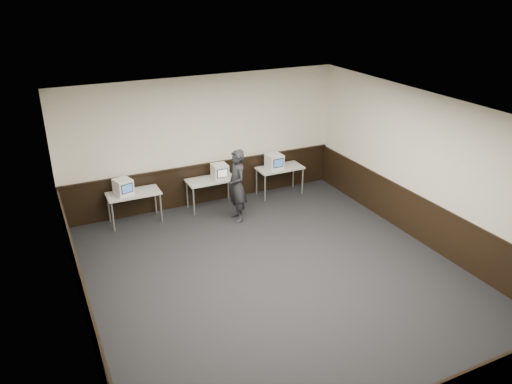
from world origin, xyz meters
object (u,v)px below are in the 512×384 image
(desk_center, at_px, (211,182))
(emac_left, at_px, (123,187))
(desk_left, at_px, (134,195))
(desk_right, at_px, (280,170))
(person, at_px, (237,186))
(emac_center, at_px, (220,171))
(emac_right, at_px, (274,161))

(desk_center, distance_m, emac_left, 2.12)
(desk_left, relative_size, desk_center, 1.00)
(desk_left, relative_size, emac_left, 2.59)
(desk_right, distance_m, person, 1.84)
(desk_center, xyz_separation_m, emac_center, (0.22, -0.04, 0.25))
(desk_right, xyz_separation_m, emac_left, (-4.01, 0.01, 0.25))
(desk_right, bearing_deg, emac_right, -177.27)
(desk_right, relative_size, emac_center, 2.99)
(desk_left, xyz_separation_m, desk_center, (1.90, 0.00, 0.00))
(desk_center, relative_size, emac_right, 2.79)
(desk_right, height_order, emac_right, emac_right)
(person, bearing_deg, desk_right, 122.06)
(desk_right, height_order, person, person)
(emac_right, bearing_deg, person, -150.76)
(desk_center, relative_size, person, 0.69)
(emac_right, relative_size, person, 0.25)
(desk_right, distance_m, emac_left, 4.02)
(emac_left, relative_size, emac_center, 1.15)
(emac_center, bearing_deg, desk_center, 169.90)
(desk_left, xyz_separation_m, emac_center, (2.12, -0.04, 0.25))
(emac_left, height_order, person, person)
(desk_left, xyz_separation_m, emac_right, (3.63, -0.01, 0.26))
(desk_right, bearing_deg, emac_left, 179.88)
(emac_center, bearing_deg, person, -82.98)
(desk_right, height_order, emac_left, emac_left)
(person, bearing_deg, emac_center, -171.67)
(desk_center, bearing_deg, emac_center, -11.47)
(desk_center, height_order, desk_right, same)
(person, bearing_deg, desk_center, -158.81)
(desk_center, bearing_deg, emac_right, -0.26)
(desk_center, height_order, emac_right, emac_right)
(desk_center, relative_size, emac_center, 2.99)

